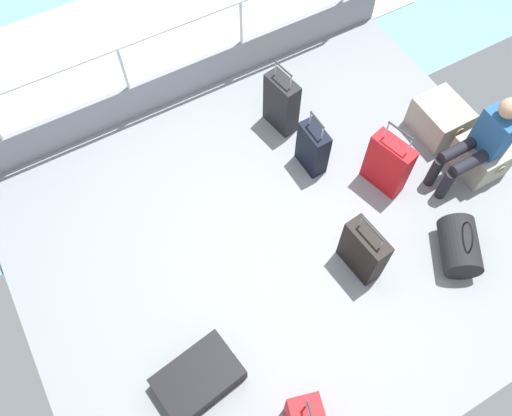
{
  "coord_description": "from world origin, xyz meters",
  "views": [
    {
      "loc": [
        1.84,
        -1.39,
        4.68
      ],
      "look_at": [
        -0.29,
        -0.18,
        0.25
      ],
      "focal_mm": 36.24,
      "sensor_mm": 36.0,
      "label": 1
    }
  ],
  "objects_px": {
    "suitcase_3": "(363,251)",
    "suitcase_4": "(198,378)",
    "paper_cup": "(276,96)",
    "passenger_seated": "(481,142)",
    "cargo_crate_1": "(481,156)",
    "duffel_bag": "(460,246)",
    "suitcase_5": "(281,103)",
    "suitcase_1": "(313,148)",
    "cargo_crate_0": "(440,119)",
    "suitcase_0": "(388,164)"
  },
  "relations": [
    {
      "from": "cargo_crate_0",
      "to": "passenger_seated",
      "type": "height_order",
      "value": "passenger_seated"
    },
    {
      "from": "suitcase_0",
      "to": "suitcase_5",
      "type": "bearing_deg",
      "value": -156.14
    },
    {
      "from": "cargo_crate_1",
      "to": "duffel_bag",
      "type": "height_order",
      "value": "duffel_bag"
    },
    {
      "from": "cargo_crate_1",
      "to": "suitcase_3",
      "type": "height_order",
      "value": "suitcase_3"
    },
    {
      "from": "cargo_crate_0",
      "to": "paper_cup",
      "type": "relative_size",
      "value": 5.84
    },
    {
      "from": "paper_cup",
      "to": "duffel_bag",
      "type": "bearing_deg",
      "value": 11.36
    },
    {
      "from": "suitcase_3",
      "to": "paper_cup",
      "type": "bearing_deg",
      "value": 170.52
    },
    {
      "from": "suitcase_4",
      "to": "suitcase_3",
      "type": "bearing_deg",
      "value": 97.05
    },
    {
      "from": "suitcase_3",
      "to": "suitcase_4",
      "type": "height_order",
      "value": "suitcase_3"
    },
    {
      "from": "cargo_crate_1",
      "to": "suitcase_0",
      "type": "height_order",
      "value": "suitcase_0"
    },
    {
      "from": "cargo_crate_1",
      "to": "suitcase_5",
      "type": "bearing_deg",
      "value": -135.58
    },
    {
      "from": "passenger_seated",
      "to": "suitcase_5",
      "type": "bearing_deg",
      "value": -139.27
    },
    {
      "from": "suitcase_3",
      "to": "suitcase_5",
      "type": "relative_size",
      "value": 0.88
    },
    {
      "from": "duffel_bag",
      "to": "passenger_seated",
      "type": "bearing_deg",
      "value": 135.42
    },
    {
      "from": "suitcase_1",
      "to": "suitcase_4",
      "type": "bearing_deg",
      "value": -54.97
    },
    {
      "from": "cargo_crate_0",
      "to": "suitcase_0",
      "type": "xyz_separation_m",
      "value": [
        0.26,
        -0.94,
        0.14
      ]
    },
    {
      "from": "suitcase_4",
      "to": "suitcase_5",
      "type": "height_order",
      "value": "suitcase_5"
    },
    {
      "from": "passenger_seated",
      "to": "suitcase_0",
      "type": "relative_size",
      "value": 1.24
    },
    {
      "from": "passenger_seated",
      "to": "paper_cup",
      "type": "xyz_separation_m",
      "value": [
        -1.88,
        -1.2,
        -0.53
      ]
    },
    {
      "from": "duffel_bag",
      "to": "paper_cup",
      "type": "height_order",
      "value": "duffel_bag"
    },
    {
      "from": "cargo_crate_1",
      "to": "passenger_seated",
      "type": "distance_m",
      "value": 0.42
    },
    {
      "from": "cargo_crate_1",
      "to": "suitcase_3",
      "type": "bearing_deg",
      "value": -79.94
    },
    {
      "from": "cargo_crate_1",
      "to": "suitcase_3",
      "type": "relative_size",
      "value": 0.69
    },
    {
      "from": "suitcase_3",
      "to": "suitcase_5",
      "type": "height_order",
      "value": "suitcase_5"
    },
    {
      "from": "suitcase_0",
      "to": "suitcase_1",
      "type": "distance_m",
      "value": 0.78
    },
    {
      "from": "suitcase_3",
      "to": "suitcase_4",
      "type": "xyz_separation_m",
      "value": [
        0.23,
        -1.84,
        -0.19
      ]
    },
    {
      "from": "cargo_crate_1",
      "to": "paper_cup",
      "type": "xyz_separation_m",
      "value": [
        -1.88,
        -1.38,
        -0.15
      ]
    },
    {
      "from": "suitcase_3",
      "to": "passenger_seated",
      "type": "bearing_deg",
      "value": 101.22
    },
    {
      "from": "cargo_crate_1",
      "to": "passenger_seated",
      "type": "bearing_deg",
      "value": -90.0
    },
    {
      "from": "passenger_seated",
      "to": "suitcase_3",
      "type": "xyz_separation_m",
      "value": [
        0.31,
        -1.56,
        -0.28
      ]
    },
    {
      "from": "passenger_seated",
      "to": "duffel_bag",
      "type": "height_order",
      "value": "passenger_seated"
    },
    {
      "from": "suitcase_0",
      "to": "paper_cup",
      "type": "height_order",
      "value": "suitcase_0"
    },
    {
      "from": "suitcase_3",
      "to": "duffel_bag",
      "type": "relative_size",
      "value": 1.19
    },
    {
      "from": "passenger_seated",
      "to": "suitcase_4",
      "type": "distance_m",
      "value": 3.48
    },
    {
      "from": "suitcase_0",
      "to": "suitcase_4",
      "type": "height_order",
      "value": "suitcase_0"
    },
    {
      "from": "cargo_crate_1",
      "to": "suitcase_1",
      "type": "xyz_separation_m",
      "value": [
        -0.91,
        -1.52,
        0.09
      ]
    },
    {
      "from": "suitcase_4",
      "to": "paper_cup",
      "type": "xyz_separation_m",
      "value": [
        -2.42,
        2.21,
        -0.06
      ]
    },
    {
      "from": "cargo_crate_0",
      "to": "suitcase_1",
      "type": "bearing_deg",
      "value": -101.71
    },
    {
      "from": "cargo_crate_0",
      "to": "cargo_crate_1",
      "type": "xyz_separation_m",
      "value": [
        0.61,
        0.05,
        0.0
      ]
    },
    {
      "from": "suitcase_3",
      "to": "paper_cup",
      "type": "distance_m",
      "value": 2.23
    },
    {
      "from": "cargo_crate_1",
      "to": "passenger_seated",
      "type": "relative_size",
      "value": 0.48
    },
    {
      "from": "cargo_crate_1",
      "to": "duffel_bag",
      "type": "relative_size",
      "value": 0.81
    },
    {
      "from": "suitcase_1",
      "to": "suitcase_5",
      "type": "height_order",
      "value": "suitcase_5"
    },
    {
      "from": "passenger_seated",
      "to": "paper_cup",
      "type": "relative_size",
      "value": 11.03
    },
    {
      "from": "duffel_bag",
      "to": "paper_cup",
      "type": "xyz_separation_m",
      "value": [
        -2.57,
        -0.52,
        -0.13
      ]
    },
    {
      "from": "cargo_crate_0",
      "to": "duffel_bag",
      "type": "distance_m",
      "value": 1.54
    },
    {
      "from": "paper_cup",
      "to": "passenger_seated",
      "type": "bearing_deg",
      "value": 32.52
    },
    {
      "from": "suitcase_1",
      "to": "passenger_seated",
      "type": "bearing_deg",
      "value": 55.68
    },
    {
      "from": "suitcase_5",
      "to": "suitcase_1",
      "type": "bearing_deg",
      "value": -0.03
    },
    {
      "from": "cargo_crate_1",
      "to": "suitcase_0",
      "type": "distance_m",
      "value": 1.06
    }
  ]
}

